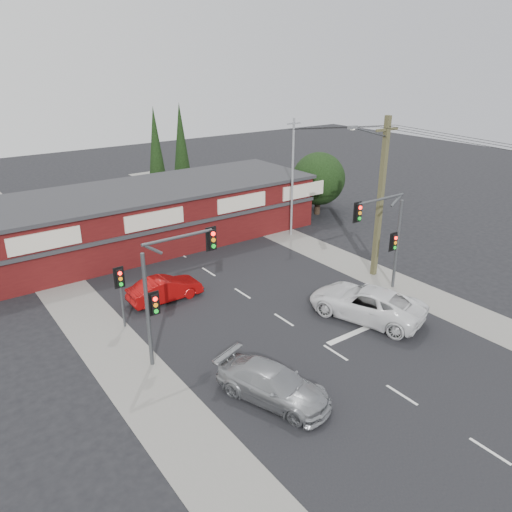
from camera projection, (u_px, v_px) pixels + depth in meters
ground at (304, 333)px, 25.51m from camera, size 120.00×120.00×0.00m
road_strip at (248, 297)px, 29.26m from camera, size 14.00×70.00×0.01m
verge_left at (108, 342)px, 24.65m from camera, size 3.00×70.00×0.02m
verge_right at (351, 264)px, 33.87m from camera, size 3.00×70.00×0.02m
stop_line at (373, 325)px, 26.27m from camera, size 6.50×0.35×0.01m
white_suv at (366, 303)px, 26.77m from camera, size 4.70×6.81×1.73m
silver_suv at (273, 384)px, 20.35m from camera, size 3.58×5.40×1.45m
red_sedan at (165, 289)px, 28.70m from camera, size 4.29×1.51×1.41m
lane_dashes at (243, 293)px, 29.72m from camera, size 0.12×48.82×0.01m
shop_building at (145, 216)px, 36.94m from camera, size 27.30×8.40×4.22m
tree_cluster at (317, 181)px, 44.00m from camera, size 5.90×5.10×5.50m
conifer_near at (156, 151)px, 43.40m from camera, size 1.80×1.80×9.25m
conifer_far at (181, 144)px, 46.81m from camera, size 1.80×1.80×9.25m
traffic_mast_left at (168, 281)px, 22.06m from camera, size 3.77×0.27×5.97m
traffic_mast_right at (386, 229)px, 28.51m from camera, size 3.96×0.27×5.97m
pedestal_signal at (120, 285)px, 25.22m from camera, size 0.55×0.27×3.38m
utility_pole at (380, 194)px, 30.27m from camera, size 4.38×0.59×10.00m
steel_pole at (292, 176)px, 37.65m from camera, size 1.20×0.16×9.00m
power_lines at (472, 145)px, 24.86m from camera, size 2.01×29.00×1.22m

